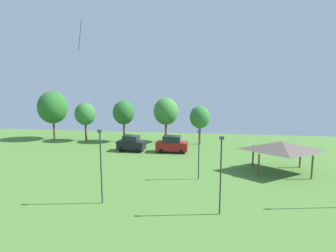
# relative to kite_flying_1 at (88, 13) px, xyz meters

# --- Properties ---
(kite_flying_1) EXTENTS (3.66, 3.77, 4.45)m
(kite_flying_1) POSITION_rel_kite_flying_1_xyz_m (0.00, 0.00, 0.00)
(kite_flying_1) COLOR white
(parked_car_leftmost) EXTENTS (4.20, 2.34, 2.33)m
(parked_car_leftmost) POSITION_rel_kite_flying_1_xyz_m (1.78, 9.96, -16.32)
(parked_car_leftmost) COLOR black
(parked_car_leftmost) RESTS_ON ground
(parked_car_second_from_left) EXTENTS (4.58, 2.09, 2.41)m
(parked_car_second_from_left) POSITION_rel_kite_flying_1_xyz_m (7.78, 10.02, -16.28)
(parked_car_second_from_left) COLOR maroon
(parked_car_second_from_left) RESTS_ON ground
(park_pavilion) EXTENTS (7.13, 5.36, 3.60)m
(park_pavilion) POSITION_rel_kite_flying_1_xyz_m (21.14, 2.59, -14.38)
(park_pavilion) COLOR brown
(park_pavilion) RESTS_ON ground
(light_post_0) EXTENTS (0.36, 0.20, 6.45)m
(light_post_0) POSITION_rel_kite_flying_1_xyz_m (3.91, -8.34, -13.84)
(light_post_0) COLOR #2D2D33
(light_post_0) RESTS_ON ground
(light_post_1) EXTENTS (0.36, 0.20, 6.31)m
(light_post_1) POSITION_rel_kite_flying_1_xyz_m (13.86, -9.19, -13.91)
(light_post_1) COLOR #2D2D33
(light_post_1) RESTS_ON ground
(light_post_3) EXTENTS (0.36, 0.20, 5.32)m
(light_post_3) POSITION_rel_kite_flying_1_xyz_m (11.94, -1.07, -14.41)
(light_post_3) COLOR #2D2D33
(light_post_3) RESTS_ON ground
(treeline_tree_0) EXTENTS (5.06, 5.06, 8.36)m
(treeline_tree_0) POSITION_rel_kite_flying_1_xyz_m (-13.79, 16.70, -11.90)
(treeline_tree_0) COLOR brown
(treeline_tree_0) RESTS_ON ground
(treeline_tree_1) EXTENTS (3.45, 3.45, 6.52)m
(treeline_tree_1) POSITION_rel_kite_flying_1_xyz_m (-7.70, 16.08, -12.87)
(treeline_tree_1) COLOR brown
(treeline_tree_1) RESTS_ON ground
(treeline_tree_2) EXTENTS (3.61, 3.61, 6.92)m
(treeline_tree_2) POSITION_rel_kite_flying_1_xyz_m (-1.03, 16.18, -12.56)
(treeline_tree_2) COLOR brown
(treeline_tree_2) RESTS_ON ground
(treeline_tree_3) EXTENTS (4.11, 4.11, 7.41)m
(treeline_tree_3) POSITION_rel_kite_flying_1_xyz_m (5.96, 16.97, -12.33)
(treeline_tree_3) COLOR brown
(treeline_tree_3) RESTS_ON ground
(treeline_tree_4) EXTENTS (3.28, 3.28, 6.21)m
(treeline_tree_4) POSITION_rel_kite_flying_1_xyz_m (11.60, 15.96, -13.09)
(treeline_tree_4) COLOR brown
(treeline_tree_4) RESTS_ON ground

